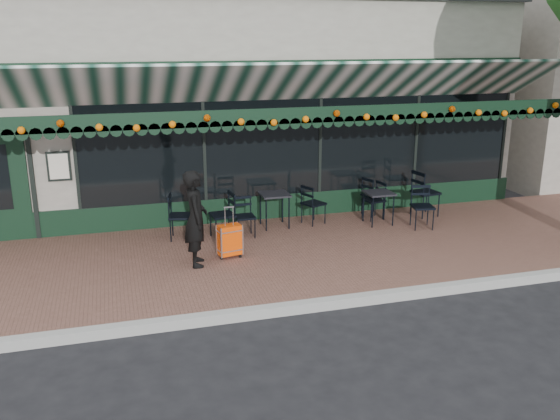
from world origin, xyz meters
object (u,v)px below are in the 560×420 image
object	(u,v)px
cafe_table_b	(274,197)
chair_solo	(181,216)
chair_b_front	(245,217)
woman	(196,218)
chair_a_left	(374,200)
chair_a_front	(423,207)
cafe_table_a	(379,195)
chair_a_right	(374,196)
chair_a_extra	(426,193)
chair_b_right	(314,204)
chair_b_left	(222,215)
suitcase	(230,240)

from	to	relation	value
cafe_table_b	chair_solo	bearing A→B (deg)	-173.01
chair_b_front	chair_solo	distance (m)	1.19
woman	chair_a_left	distance (m)	4.20
woman	cafe_table_b	distance (m)	2.41
cafe_table_b	chair_a_front	distance (m)	2.92
chair_solo	cafe_table_a	bearing A→B (deg)	-80.33
chair_a_right	cafe_table_b	bearing A→B (deg)	79.95
cafe_table_a	chair_a_extra	distance (m)	1.21
chair_a_right	chair_b_right	size ratio (longest dim) A/B	1.02
chair_b_front	chair_solo	xyz separation A→B (m)	(-1.17, 0.22, 0.05)
chair_a_left	chair_b_left	size ratio (longest dim) A/B	0.89
chair_a_extra	chair_solo	bearing A→B (deg)	82.62
chair_a_left	chair_a_extra	bearing A→B (deg)	76.45
cafe_table_a	chair_a_extra	bearing A→B (deg)	11.50
chair_a_left	chair_a_front	bearing A→B (deg)	29.82
chair_b_left	cafe_table_b	bearing A→B (deg)	102.79
chair_a_extra	chair_b_right	bearing A→B (deg)	78.51
chair_a_front	chair_solo	size ratio (longest dim) A/B	0.98
woman	cafe_table_a	xyz separation A→B (m)	(3.84, 1.24, -0.21)
cafe_table_b	chair_b_right	size ratio (longest dim) A/B	0.84
woman	chair_b_right	world-z (taller)	woman
woman	chair_a_left	bearing A→B (deg)	-62.78
cafe_table_b	chair_a_left	bearing A→B (deg)	-1.79
chair_a_left	chair_b_front	bearing A→B (deg)	-92.03
woman	suitcase	size ratio (longest dim) A/B	1.79
chair_a_right	chair_solo	world-z (taller)	chair_solo
woman	chair_a_extra	size ratio (longest dim) A/B	1.62
chair_b_left	chair_b_front	world-z (taller)	chair_b_left
woman	chair_solo	size ratio (longest dim) A/B	1.85
chair_b_left	chair_b_front	size ratio (longest dim) A/B	1.15
chair_a_right	chair_b_left	xyz separation A→B (m)	(-3.35, -0.62, 0.03)
chair_a_front	chair_a_extra	xyz separation A→B (m)	(0.47, 0.74, 0.07)
chair_a_extra	woman	bearing A→B (deg)	98.03
cafe_table_b	chair_a_front	xyz separation A→B (m)	(2.78, -0.88, -0.19)
chair_a_front	chair_a_extra	size ratio (longest dim) A/B	0.86
cafe_table_b	chair_a_extra	bearing A→B (deg)	-2.46
woman	cafe_table_a	size ratio (longest dim) A/B	2.43
chair_a_right	chair_a_front	distance (m)	1.22
woman	chair_a_extra	distance (m)	5.25
chair_a_extra	chair_b_front	world-z (taller)	chair_a_extra
cafe_table_a	chair_b_left	xyz separation A→B (m)	(-3.18, -0.02, -0.15)
chair_solo	suitcase	bearing A→B (deg)	-138.47
cafe_table_a	chair_b_front	world-z (taller)	chair_b_front
chair_b_left	chair_a_extra	bearing A→B (deg)	86.57
chair_a_front	chair_b_right	distance (m)	2.15
chair_a_left	chair_b_right	world-z (taller)	chair_b_right
chair_a_front	chair_a_extra	distance (m)	0.88
chair_a_front	woman	bearing A→B (deg)	-158.80
suitcase	chair_solo	world-z (taller)	suitcase
suitcase	chair_a_left	xyz separation A→B (m)	(3.29, 1.37, 0.10)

